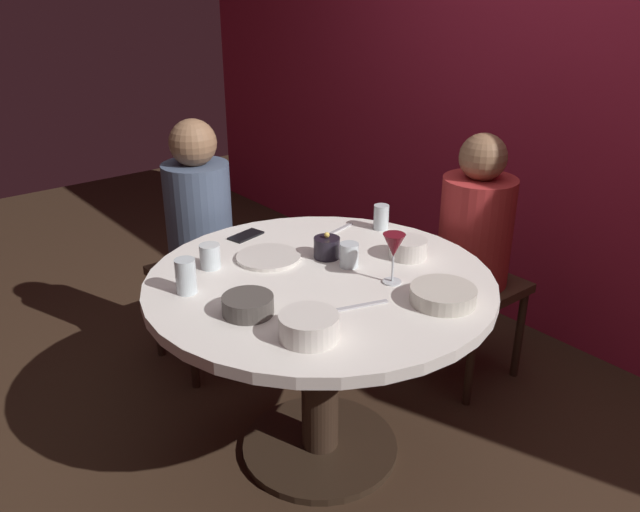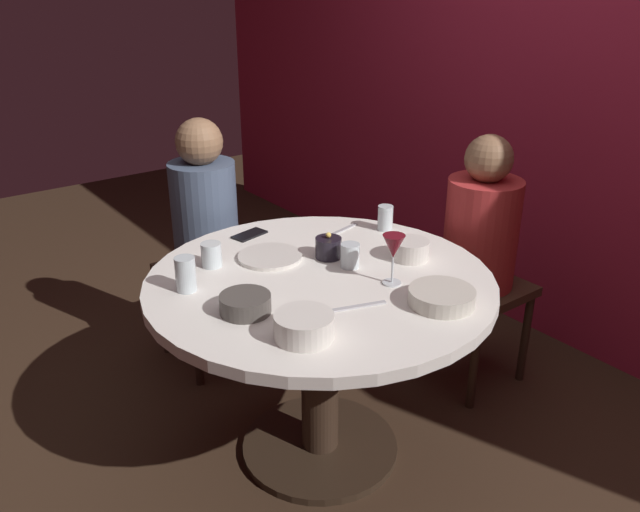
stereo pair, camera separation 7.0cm
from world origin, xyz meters
name	(u,v)px [view 2 (the right image)]	position (x,y,z in m)	size (l,w,h in m)	color
ground_plane	(320,449)	(0.00, 0.00, 0.00)	(8.00, 8.00, 0.00)	#382619
back_wall	(594,73)	(0.00, 1.50, 1.30)	(6.00, 0.10, 2.60)	maroon
dining_table	(320,322)	(0.00, 0.00, 0.57)	(1.21, 1.21, 0.74)	white
seated_diner_left	(205,217)	(-0.84, 0.00, 0.71)	(0.40, 0.40, 1.15)	#3F2D1E
seated_diner_back	(481,235)	(0.00, 0.84, 0.70)	(0.40, 0.40, 1.12)	#3F2D1E
candle_holder	(328,248)	(-0.12, 0.13, 0.78)	(0.10, 0.10, 0.10)	black
wine_glass	(393,249)	(0.19, 0.16, 0.87)	(0.08, 0.08, 0.18)	silver
dinner_plate	(270,257)	(-0.24, -0.05, 0.75)	(0.24, 0.24, 0.01)	silver
cell_phone	(250,235)	(-0.47, 0.01, 0.75)	(0.07, 0.14, 0.01)	black
bowl_serving_large	(410,250)	(0.07, 0.36, 0.78)	(0.14, 0.14, 0.07)	silver
bowl_salad_center	(442,297)	(0.39, 0.19, 0.77)	(0.21, 0.21, 0.05)	beige
bowl_small_white	(304,326)	(0.29, -0.28, 0.78)	(0.17, 0.17, 0.07)	silver
bowl_sauce_side	(245,304)	(0.06, -0.33, 0.77)	(0.16, 0.16, 0.06)	#4C4742
cup_near_candle	(186,274)	(-0.19, -0.41, 0.80)	(0.07, 0.07, 0.12)	silver
cup_by_left_diner	(211,255)	(-0.31, -0.25, 0.79)	(0.07, 0.07, 0.09)	silver
cup_by_right_diner	(385,218)	(-0.20, 0.48, 0.80)	(0.06, 0.06, 0.10)	silver
cup_center_front	(350,255)	(-0.01, 0.14, 0.79)	(0.07, 0.07, 0.09)	silver
fork_near_plate	(343,230)	(-0.29, 0.34, 0.75)	(0.02, 0.18, 0.01)	#B7B7BC
knife_near_plate	(359,306)	(0.25, -0.03, 0.75)	(0.02, 0.18, 0.01)	#B7B7BC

